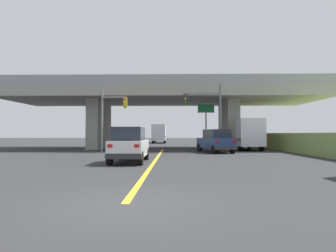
# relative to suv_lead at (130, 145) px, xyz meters

# --- Properties ---
(ground) EXTENTS (160.00, 160.00, 0.00)m
(ground) POSITION_rel_suv_lead_xyz_m (1.41, 15.48, -1.01)
(ground) COLOR #2B2B2D
(overpass_bridge) EXTENTS (33.82, 10.31, 7.28)m
(overpass_bridge) POSITION_rel_suv_lead_xyz_m (1.41, 15.48, 4.30)
(overpass_bridge) COLOR gray
(overpass_bridge) RESTS_ON ground
(lane_divider_stripe) EXTENTS (0.20, 22.68, 0.01)m
(lane_divider_stripe) POSITION_rel_suv_lead_xyz_m (1.41, 1.62, -1.01)
(lane_divider_stripe) COLOR yellow
(lane_divider_stripe) RESTS_ON ground
(suv_lead) EXTENTS (1.87, 4.33, 2.02)m
(suv_lead) POSITION_rel_suv_lead_xyz_m (0.00, 0.00, 0.00)
(suv_lead) COLOR silver
(suv_lead) RESTS_ON ground
(suv_crossing) EXTENTS (2.99, 4.92, 2.02)m
(suv_crossing) POSITION_rel_suv_lead_xyz_m (6.23, 8.82, 0.00)
(suv_crossing) COLOR navy
(suv_crossing) RESTS_ON ground
(box_truck) EXTENTS (2.33, 6.44, 3.09)m
(box_truck) POSITION_rel_suv_lead_xyz_m (9.86, 12.75, 0.61)
(box_truck) COLOR red
(box_truck) RESTS_ON ground
(traffic_signal_nearside) EXTENTS (3.38, 0.36, 6.07)m
(traffic_signal_nearside) POSITION_rel_suv_lead_xyz_m (5.63, 9.09, 2.80)
(traffic_signal_nearside) COLOR #56595E
(traffic_signal_nearside) RESTS_ON ground
(traffic_signal_farside) EXTENTS (2.33, 0.36, 5.78)m
(traffic_signal_farside) POSITION_rel_suv_lead_xyz_m (-3.17, 9.03, 2.54)
(traffic_signal_farside) COLOR slate
(traffic_signal_farside) RESTS_ON ground
(highway_sign) EXTENTS (1.74, 0.17, 4.95)m
(highway_sign) POSITION_rel_suv_lead_xyz_m (5.92, 13.52, 2.66)
(highway_sign) COLOR slate
(highway_sign) RESTS_ON ground
(semi_truck_distant) EXTENTS (2.33, 6.99, 3.24)m
(semi_truck_distant) POSITION_rel_suv_lead_xyz_m (-0.05, 34.20, 0.68)
(semi_truck_distant) COLOR navy
(semi_truck_distant) RESTS_ON ground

